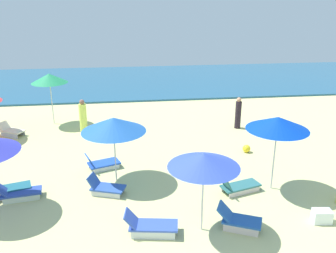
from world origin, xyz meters
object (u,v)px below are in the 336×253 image
object	(u,v)px
lounge_chair_3_0	(150,225)
lounge_chair_6_0	(11,131)
umbrella_3	(204,161)
lounge_chair_1_1	(101,163)
beach_ball_1	(246,149)
umbrella_7	(49,78)
umbrella_0	(278,123)
umbrella_1	(113,125)
lounge_chair_5_0	(8,189)
cooler_box_0	(322,216)
beachgoer_0	(238,114)
lounge_chair_0_0	(238,186)
lounge_chair_5_1	(18,193)
beachgoer_4	(83,118)
lounge_chair_3_1	(238,220)
lounge_chair_1_0	(105,187)

from	to	relation	value
lounge_chair_3_0	lounge_chair_6_0	distance (m)	10.68
umbrella_3	lounge_chair_6_0	distance (m)	11.79
lounge_chair_1_1	beach_ball_1	bearing A→B (deg)	-102.01
umbrella_7	umbrella_0	bearing A→B (deg)	-42.39
umbrella_1	umbrella_3	xyz separation A→B (m)	(2.54, -3.44, 0.05)
lounge_chair_3_0	lounge_chair_1_1	bearing A→B (deg)	28.70
umbrella_3	beach_ball_1	world-z (taller)	umbrella_3
beach_ball_1	lounge_chair_6_0	bearing A→B (deg)	162.64
umbrella_0	beach_ball_1	bearing A→B (deg)	87.37
lounge_chair_5_0	lounge_chair_6_0	world-z (taller)	lounge_chair_5_0
cooler_box_0	umbrella_3	bearing A→B (deg)	5.32
lounge_chair_6_0	beachgoer_0	distance (m)	11.40
umbrella_0	lounge_chair_0_0	xyz separation A→B (m)	(-1.28, -0.12, -2.23)
umbrella_3	lounge_chair_3_0	distance (m)	2.50
umbrella_0	lounge_chair_5_1	bearing A→B (deg)	177.77
umbrella_0	lounge_chair_6_0	world-z (taller)	umbrella_0
umbrella_0	beach_ball_1	size ratio (longest dim) A/B	7.99
umbrella_3	beachgoer_4	world-z (taller)	umbrella_3
lounge_chair_0_0	beachgoer_4	size ratio (longest dim) A/B	0.92
lounge_chair_3_1	lounge_chair_5_1	size ratio (longest dim) A/B	0.94
umbrella_0	lounge_chair_5_1	distance (m)	9.12
umbrella_3	cooler_box_0	xyz separation A→B (m)	(3.73, -0.09, -2.05)
lounge_chair_0_0	lounge_chair_6_0	bearing A→B (deg)	37.78
lounge_chair_3_1	umbrella_7	xyz separation A→B (m)	(-7.02, 10.33, 2.20)
lounge_chair_1_0	beachgoer_4	bearing A→B (deg)	30.70
lounge_chair_3_0	lounge_chair_5_1	world-z (taller)	lounge_chair_3_0
umbrella_1	lounge_chair_1_0	distance (m)	2.22
beachgoer_0	cooler_box_0	bearing A→B (deg)	148.34
lounge_chair_1_1	beachgoer_4	xyz separation A→B (m)	(-1.05, 4.15, 0.58)
lounge_chair_1_1	umbrella_7	size ratio (longest dim) A/B	0.53
umbrella_3	umbrella_1	bearing A→B (deg)	126.40
lounge_chair_0_0	cooler_box_0	size ratio (longest dim) A/B	2.90
umbrella_7	beachgoer_4	world-z (taller)	umbrella_7
lounge_chair_6_0	cooler_box_0	size ratio (longest dim) A/B	2.49
umbrella_7	lounge_chair_3_0	bearing A→B (deg)	-66.86
lounge_chair_0_0	lounge_chair_5_1	size ratio (longest dim) A/B	1.05
lounge_chair_3_1	lounge_chair_6_0	size ratio (longest dim) A/B	1.04
lounge_chair_1_1	beach_ball_1	xyz separation A→B (m)	(6.28, 0.85, -0.06)
lounge_chair_3_0	beach_ball_1	distance (m)	7.09
umbrella_0	lounge_chair_0_0	bearing A→B (deg)	-174.82
lounge_chair_0_0	umbrella_3	bearing A→B (deg)	122.47
umbrella_7	cooler_box_0	bearing A→B (deg)	-46.98
lounge_chair_6_0	beachgoer_4	xyz separation A→B (m)	(3.53, -0.10, 0.56)
lounge_chair_5_0	beach_ball_1	world-z (taller)	lounge_chair_5_0
umbrella_3	cooler_box_0	world-z (taller)	umbrella_3
lounge_chair_5_0	lounge_chair_5_1	world-z (taller)	lounge_chair_5_0
umbrella_1	lounge_chair_3_1	world-z (taller)	umbrella_1
lounge_chair_3_1	beachgoer_0	world-z (taller)	beachgoer_0
umbrella_3	lounge_chair_5_0	bearing A→B (deg)	156.51
lounge_chair_3_0	lounge_chair_3_1	distance (m)	2.63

